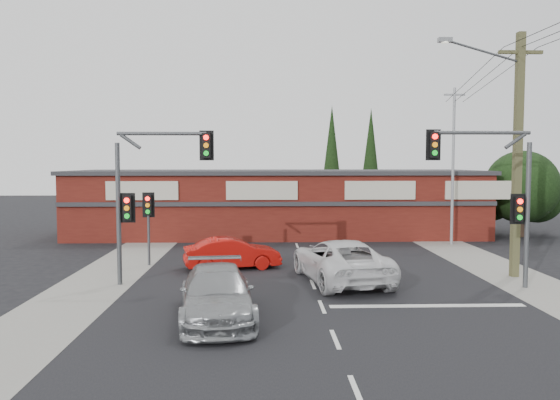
{
  "coord_description": "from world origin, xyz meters",
  "views": [
    {
      "loc": [
        -1.93,
        -19.08,
        4.76
      ],
      "look_at": [
        -1.24,
        3.0,
        3.22
      ],
      "focal_mm": 35.0,
      "sensor_mm": 36.0,
      "label": 1
    }
  ],
  "objects_px": {
    "silver_suv": "(217,294)",
    "red_sedan": "(232,253)",
    "white_suv": "(340,260)",
    "utility_pole": "(515,147)",
    "shop_building": "(277,202)"
  },
  "relations": [
    {
      "from": "red_sedan",
      "to": "utility_pole",
      "type": "relative_size",
      "value": 0.42
    },
    {
      "from": "white_suv",
      "to": "utility_pole",
      "type": "xyz_separation_m",
      "value": [
        7.21,
        0.62,
        4.55
      ]
    },
    {
      "from": "white_suv",
      "to": "utility_pole",
      "type": "relative_size",
      "value": 0.61
    },
    {
      "from": "utility_pole",
      "to": "silver_suv",
      "type": "bearing_deg",
      "value": -153.86
    },
    {
      "from": "silver_suv",
      "to": "shop_building",
      "type": "height_order",
      "value": "shop_building"
    },
    {
      "from": "silver_suv",
      "to": "red_sedan",
      "type": "bearing_deg",
      "value": 83.38
    },
    {
      "from": "silver_suv",
      "to": "white_suv",
      "type": "bearing_deg",
      "value": 42.28
    },
    {
      "from": "white_suv",
      "to": "red_sedan",
      "type": "xyz_separation_m",
      "value": [
        -4.47,
        2.7,
        -0.14
      ]
    },
    {
      "from": "white_suv",
      "to": "red_sedan",
      "type": "distance_m",
      "value": 5.22
    },
    {
      "from": "red_sedan",
      "to": "silver_suv",
      "type": "bearing_deg",
      "value": 166.26
    },
    {
      "from": "white_suv",
      "to": "silver_suv",
      "type": "height_order",
      "value": "white_suv"
    },
    {
      "from": "red_sedan",
      "to": "shop_building",
      "type": "bearing_deg",
      "value": -24.6
    },
    {
      "from": "shop_building",
      "to": "utility_pole",
      "type": "bearing_deg",
      "value": -56.24
    },
    {
      "from": "silver_suv",
      "to": "red_sedan",
      "type": "height_order",
      "value": "silver_suv"
    },
    {
      "from": "white_suv",
      "to": "silver_suv",
      "type": "xyz_separation_m",
      "value": [
        -4.49,
        -5.12,
        -0.07
      ]
    }
  ]
}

